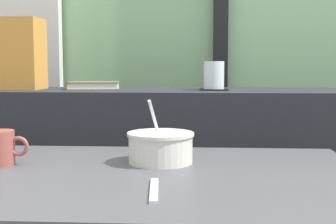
% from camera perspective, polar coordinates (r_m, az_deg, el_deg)
% --- Properties ---
extents(curtain_left_panel, '(0.56, 0.06, 2.50)m').
position_cam_1_polar(curtain_left_panel, '(2.50, -19.23, 12.24)').
color(curtain_left_panel, silver).
rests_on(curtain_left_panel, ground).
extents(dark_console_ledge, '(2.80, 0.38, 0.86)m').
position_cam_1_polar(dark_console_ledge, '(1.80, -0.42, -11.15)').
color(dark_console_ledge, '#23262B').
rests_on(dark_console_ledge, ground).
extents(breakfast_table, '(1.12, 0.69, 0.71)m').
position_cam_1_polar(breakfast_table, '(1.12, -5.38, -12.86)').
color(breakfast_table, '#414145').
rests_on(breakfast_table, ground).
extents(coaster_square, '(0.10, 0.10, 0.00)m').
position_cam_1_polar(coaster_square, '(1.70, 5.53, 2.73)').
color(coaster_square, black).
rests_on(coaster_square, dark_console_ledge).
extents(juice_glass, '(0.07, 0.07, 0.10)m').
position_cam_1_polar(juice_glass, '(1.70, 5.55, 4.29)').
color(juice_glass, white).
rests_on(juice_glass, coaster_square).
extents(closed_book, '(0.21, 0.16, 0.03)m').
position_cam_1_polar(closed_book, '(1.78, -9.03, 3.19)').
color(closed_book, brown).
rests_on(closed_book, dark_console_ledge).
extents(soup_bowl, '(0.17, 0.17, 0.16)m').
position_cam_1_polar(soup_bowl, '(1.19, -0.91, -4.32)').
color(soup_bowl, silver).
rests_on(soup_bowl, breakfast_table).
extents(fork_utensil, '(0.03, 0.17, 0.01)m').
position_cam_1_polar(fork_utensil, '(0.93, -1.68, -9.38)').
color(fork_utensil, silver).
rests_on(fork_utensil, breakfast_table).
extents(ceramic_mug, '(0.11, 0.08, 0.08)m').
position_cam_1_polar(ceramic_mug, '(1.23, -19.61, -4.07)').
color(ceramic_mug, '#9E4C42').
rests_on(ceramic_mug, breakfast_table).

